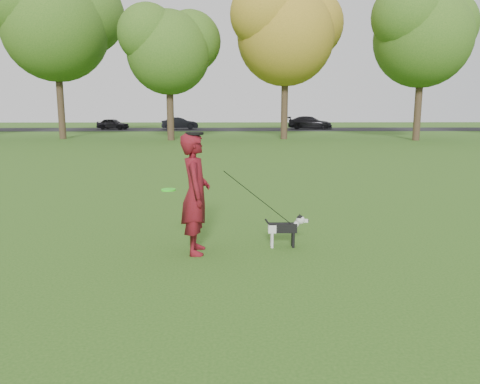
{
  "coord_description": "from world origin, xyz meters",
  "views": [
    {
      "loc": [
        0.15,
        -7.26,
        2.39
      ],
      "look_at": [
        0.31,
        0.5,
        0.95
      ],
      "focal_mm": 35.0,
      "sensor_mm": 36.0,
      "label": 1
    }
  ],
  "objects_px": {
    "dog": "(286,227)",
    "car_left": "(113,124)",
    "car_mid": "(180,123)",
    "car_right": "(310,123)",
    "man": "(196,194)"
  },
  "relations": [
    {
      "from": "dog",
      "to": "car_mid",
      "type": "bearing_deg",
      "value": 98.67
    },
    {
      "from": "car_right",
      "to": "car_left",
      "type": "bearing_deg",
      "value": 99.45
    },
    {
      "from": "car_left",
      "to": "car_right",
      "type": "relative_size",
      "value": 0.71
    },
    {
      "from": "car_left",
      "to": "dog",
      "type": "bearing_deg",
      "value": -148.11
    },
    {
      "from": "car_left",
      "to": "man",
      "type": "bearing_deg",
      "value": -150.22
    },
    {
      "from": "dog",
      "to": "car_right",
      "type": "height_order",
      "value": "car_right"
    },
    {
      "from": "man",
      "to": "car_mid",
      "type": "xyz_separation_m",
      "value": [
        -4.52,
        39.83,
        -0.37
      ]
    },
    {
      "from": "man",
      "to": "car_right",
      "type": "bearing_deg",
      "value": -14.76
    },
    {
      "from": "man",
      "to": "car_mid",
      "type": "distance_m",
      "value": 40.09
    },
    {
      "from": "dog",
      "to": "man",
      "type": "bearing_deg",
      "value": -169.84
    },
    {
      "from": "car_right",
      "to": "car_mid",
      "type": "bearing_deg",
      "value": 99.45
    },
    {
      "from": "car_right",
      "to": "man",
      "type": "bearing_deg",
      "value": 177.33
    },
    {
      "from": "dog",
      "to": "car_left",
      "type": "xyz_separation_m",
      "value": [
        -12.68,
        39.56,
        0.21
      ]
    },
    {
      "from": "dog",
      "to": "car_mid",
      "type": "distance_m",
      "value": 40.02
    },
    {
      "from": "car_mid",
      "to": "car_left",
      "type": "bearing_deg",
      "value": 80.81
    }
  ]
}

